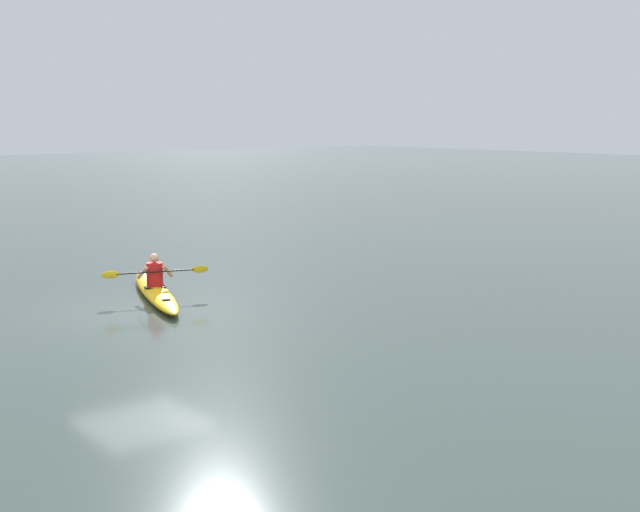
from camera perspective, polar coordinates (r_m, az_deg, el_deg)
name	(u,v)px	position (r m, az deg, el deg)	size (l,w,h in m)	color
ground_plane	(139,311)	(18.46, -12.14, -3.68)	(160.00, 160.00, 0.00)	#384742
kayak	(155,292)	(19.75, -11.06, -2.39)	(2.16, 4.80, 0.27)	#EAB214
kayaker	(155,272)	(19.68, -11.11, -1.10)	(2.30, 0.84, 0.75)	red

